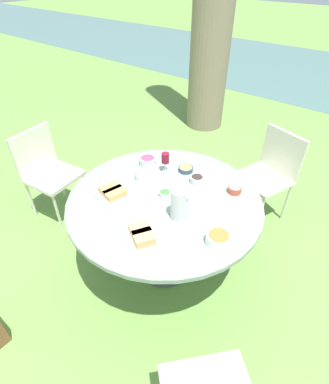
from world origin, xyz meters
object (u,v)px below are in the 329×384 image
Objects in this scene: chair_near_left at (46,168)px; chair_far_back at (270,170)px; wine_glass at (165,159)px; water_pitcher at (180,204)px; dining_table at (164,208)px.

chair_near_left and chair_far_back have the same top height.
chair_far_back is (1.68, 1.33, 0.00)m from chair_near_left.
wine_glass is (-0.59, -0.85, 0.30)m from chair_far_back.
chair_far_back is 3.87× the size of water_pitcher.
wine_glass is at bearing 23.43° from chair_near_left.
dining_table is 1.62× the size of chair_near_left.
wine_glass is at bearing -124.74° from chair_far_back.
water_pitcher reaches higher than dining_table.
chair_far_back is 1.28m from water_pitcher.
chair_far_back reaches higher than wine_glass.
dining_table is 1.62× the size of chair_far_back.
water_pitcher is at bearing 3.62° from chair_near_left.
chair_far_back reaches higher than dining_table.
water_pitcher is at bearing -24.20° from dining_table.
water_pitcher is (-0.17, -1.23, 0.30)m from chair_far_back.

